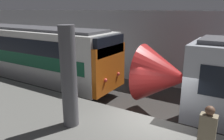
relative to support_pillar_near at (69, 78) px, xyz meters
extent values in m
cube|color=#939399|center=(2.27, 8.38, -0.34)|extent=(50.00, 0.15, 4.77)
cylinder|color=#56565B|center=(0.00, 0.00, 0.00)|extent=(0.52, 0.52, 3.35)
cone|color=red|center=(1.84, 4.16, -0.74)|extent=(2.20, 2.68, 2.68)
sphere|color=#F2EFCC|center=(0.89, 4.16, -1.19)|extent=(0.20, 0.20, 0.20)
cube|color=orange|center=(-1.05, 4.16, -0.83)|extent=(0.25, 2.76, 2.40)
cube|color=black|center=(-1.05, 4.16, 0.37)|extent=(0.25, 2.48, 0.96)
sphere|color=#EA4C42|center=(-0.89, 3.52, -1.25)|extent=(0.18, 0.18, 0.18)
sphere|color=#EA4C42|center=(-0.89, 4.79, -1.25)|extent=(0.18, 0.18, 0.18)
cube|color=gray|center=(4.23, 0.04, -0.55)|extent=(0.38, 0.24, 0.68)
sphere|color=brown|center=(4.23, 0.04, -0.10)|extent=(0.22, 0.22, 0.22)
camera|label=1|loc=(4.68, -5.00, 2.14)|focal=35.00mm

